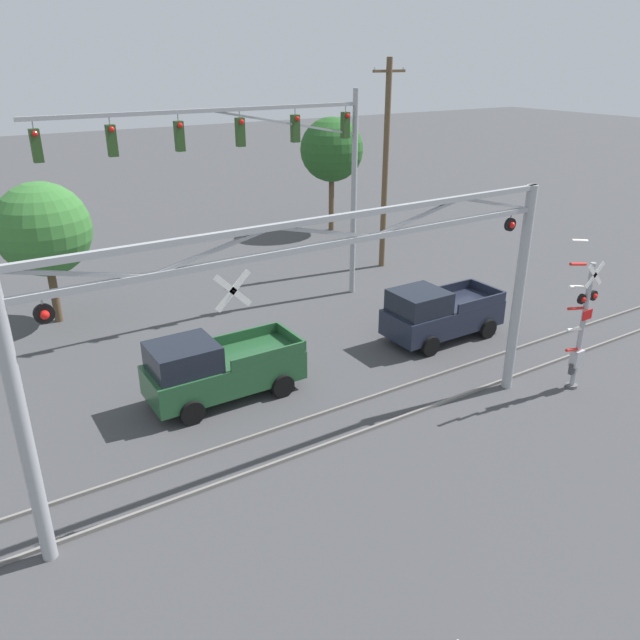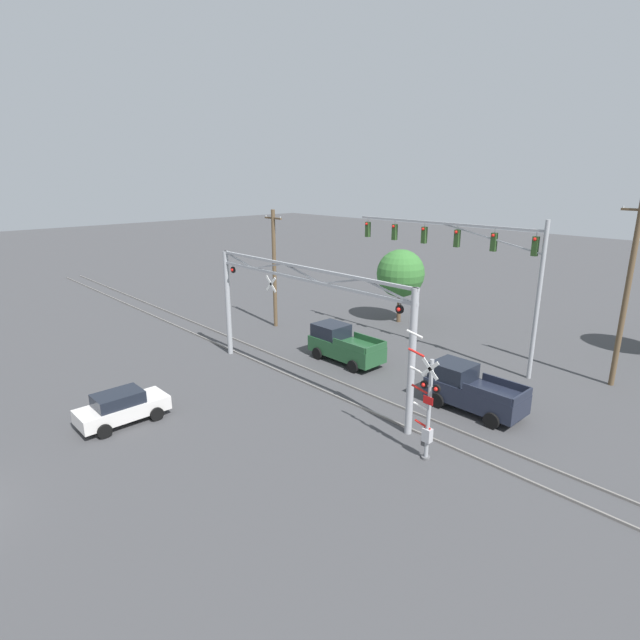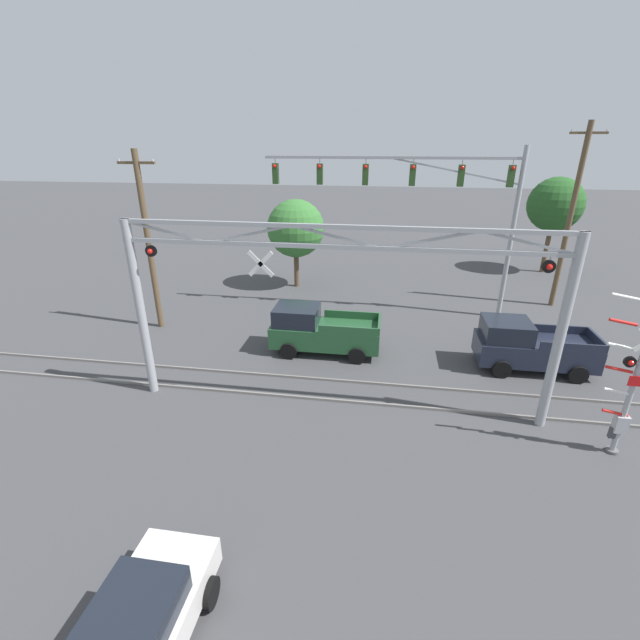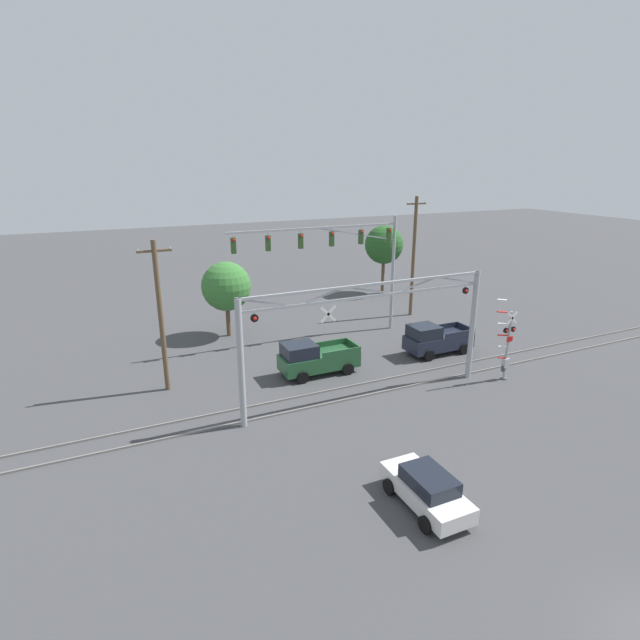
{
  "view_description": "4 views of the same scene",
  "coord_description": "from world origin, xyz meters",
  "px_view_note": "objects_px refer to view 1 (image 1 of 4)",
  "views": [
    {
      "loc": [
        -7.61,
        4.78,
        9.92
      ],
      "look_at": [
        1.38,
        19.06,
        2.74
      ],
      "focal_mm": 35.0,
      "sensor_mm": 36.0,
      "label": 1
    },
    {
      "loc": [
        18.73,
        0.35,
        10.87
      ],
      "look_at": [
        0.25,
        17.64,
        3.54
      ],
      "focal_mm": 28.0,
      "sensor_mm": 36.0,
      "label": 2
    },
    {
      "loc": [
        1.49,
        3.59,
        8.85
      ],
      "look_at": [
        -0.88,
        18.84,
        2.4
      ],
      "focal_mm": 24.0,
      "sensor_mm": 36.0,
      "label": 3
    },
    {
      "loc": [
        -12.77,
        -4.88,
        12.45
      ],
      "look_at": [
        -2.2,
        18.04,
        4.44
      ],
      "focal_mm": 28.0,
      "sensor_mm": 36.0,
      "label": 4
    }
  ],
  "objects_px": {
    "crossing_gantry": "(325,308)",
    "background_tree_beyond_span": "(43,230)",
    "crossing_signal_mast": "(580,330)",
    "traffic_signal_span": "(274,156)",
    "pickup_truck_following": "(438,314)",
    "pickup_truck_lead": "(217,369)",
    "utility_pole_right": "(385,165)",
    "background_tree_far_left_verge": "(332,150)"
  },
  "relations": [
    {
      "from": "crossing_gantry",
      "to": "traffic_signal_span",
      "type": "distance_m",
      "value": 10.9
    },
    {
      "from": "crossing_gantry",
      "to": "traffic_signal_span",
      "type": "xyz_separation_m",
      "value": [
        3.99,
        9.92,
        2.1
      ]
    },
    {
      "from": "background_tree_beyond_span",
      "to": "pickup_truck_lead",
      "type": "bearing_deg",
      "value": -72.11
    },
    {
      "from": "pickup_truck_following",
      "to": "utility_pole_right",
      "type": "relative_size",
      "value": 0.47
    },
    {
      "from": "crossing_gantry",
      "to": "pickup_truck_lead",
      "type": "height_order",
      "value": "crossing_gantry"
    },
    {
      "from": "traffic_signal_span",
      "to": "pickup_truck_lead",
      "type": "relative_size",
      "value": 2.66
    },
    {
      "from": "crossing_gantry",
      "to": "pickup_truck_following",
      "type": "height_order",
      "value": "crossing_gantry"
    },
    {
      "from": "background_tree_beyond_span",
      "to": "pickup_truck_following",
      "type": "bearing_deg",
      "value": -38.78
    },
    {
      "from": "traffic_signal_span",
      "to": "background_tree_beyond_span",
      "type": "distance_m",
      "value": 9.26
    },
    {
      "from": "crossing_gantry",
      "to": "crossing_signal_mast",
      "type": "relative_size",
      "value": 2.79
    },
    {
      "from": "traffic_signal_span",
      "to": "background_tree_far_left_verge",
      "type": "xyz_separation_m",
      "value": [
        9.01,
        9.66,
        -1.54
      ]
    },
    {
      "from": "utility_pole_right",
      "to": "pickup_truck_following",
      "type": "bearing_deg",
      "value": -114.08
    },
    {
      "from": "background_tree_beyond_span",
      "to": "utility_pole_right",
      "type": "bearing_deg",
      "value": -4.51
    },
    {
      "from": "background_tree_beyond_span",
      "to": "crossing_gantry",
      "type": "bearing_deg",
      "value": -72.83
    },
    {
      "from": "crossing_gantry",
      "to": "background_tree_beyond_span",
      "type": "relative_size",
      "value": 2.56
    },
    {
      "from": "crossing_signal_mast",
      "to": "crossing_gantry",
      "type": "bearing_deg",
      "value": 172.42
    },
    {
      "from": "pickup_truck_following",
      "to": "crossing_signal_mast",
      "type": "bearing_deg",
      "value": -78.11
    },
    {
      "from": "utility_pole_right",
      "to": "background_tree_beyond_span",
      "type": "bearing_deg",
      "value": 175.49
    },
    {
      "from": "crossing_signal_mast",
      "to": "traffic_signal_span",
      "type": "bearing_deg",
      "value": 113.03
    },
    {
      "from": "background_tree_beyond_span",
      "to": "traffic_signal_span",
      "type": "bearing_deg",
      "value": -23.58
    },
    {
      "from": "crossing_signal_mast",
      "to": "pickup_truck_following",
      "type": "xyz_separation_m",
      "value": [
        -1.09,
        5.18,
        -1.03
      ]
    },
    {
      "from": "traffic_signal_span",
      "to": "pickup_truck_lead",
      "type": "bearing_deg",
      "value": -132.66
    },
    {
      "from": "background_tree_beyond_span",
      "to": "background_tree_far_left_verge",
      "type": "xyz_separation_m",
      "value": [
        17.17,
        6.1,
        1.02
      ]
    },
    {
      "from": "utility_pole_right",
      "to": "background_tree_far_left_verge",
      "type": "xyz_separation_m",
      "value": [
        1.71,
        7.32,
        -0.27
      ]
    },
    {
      "from": "pickup_truck_following",
      "to": "pickup_truck_lead",
      "type": "bearing_deg",
      "value": 178.24
    },
    {
      "from": "pickup_truck_following",
      "to": "crossing_gantry",
      "type": "bearing_deg",
      "value": -152.14
    },
    {
      "from": "pickup_truck_lead",
      "to": "pickup_truck_following",
      "type": "height_order",
      "value": "same"
    },
    {
      "from": "traffic_signal_span",
      "to": "pickup_truck_following",
      "type": "xyz_separation_m",
      "value": [
        3.62,
        -5.9,
        -5.32
      ]
    },
    {
      "from": "background_tree_beyond_span",
      "to": "background_tree_far_left_verge",
      "type": "distance_m",
      "value": 18.25
    },
    {
      "from": "crossing_signal_mast",
      "to": "pickup_truck_following",
      "type": "distance_m",
      "value": 5.39
    },
    {
      "from": "background_tree_beyond_span",
      "to": "background_tree_far_left_verge",
      "type": "relative_size",
      "value": 0.84
    },
    {
      "from": "pickup_truck_lead",
      "to": "background_tree_far_left_verge",
      "type": "distance_m",
      "value": 21.21
    },
    {
      "from": "traffic_signal_span",
      "to": "crossing_signal_mast",
      "type": "bearing_deg",
      "value": -66.97
    },
    {
      "from": "utility_pole_right",
      "to": "crossing_signal_mast",
      "type": "bearing_deg",
      "value": -100.93
    },
    {
      "from": "traffic_signal_span",
      "to": "utility_pole_right",
      "type": "bearing_deg",
      "value": 17.76
    },
    {
      "from": "pickup_truck_lead",
      "to": "background_tree_beyond_span",
      "type": "distance_m",
      "value": 10.04
    },
    {
      "from": "utility_pole_right",
      "to": "background_tree_beyond_span",
      "type": "relative_size",
      "value": 1.76
    },
    {
      "from": "utility_pole_right",
      "to": "background_tree_far_left_verge",
      "type": "bearing_deg",
      "value": 76.88
    },
    {
      "from": "utility_pole_right",
      "to": "traffic_signal_span",
      "type": "bearing_deg",
      "value": -162.24
    },
    {
      "from": "crossing_signal_mast",
      "to": "utility_pole_right",
      "type": "xyz_separation_m",
      "value": [
        2.59,
        13.42,
        3.03
      ]
    },
    {
      "from": "crossing_gantry",
      "to": "pickup_truck_lead",
      "type": "bearing_deg",
      "value": 105.61
    },
    {
      "from": "crossing_signal_mast",
      "to": "utility_pole_right",
      "type": "relative_size",
      "value": 0.52
    }
  ]
}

